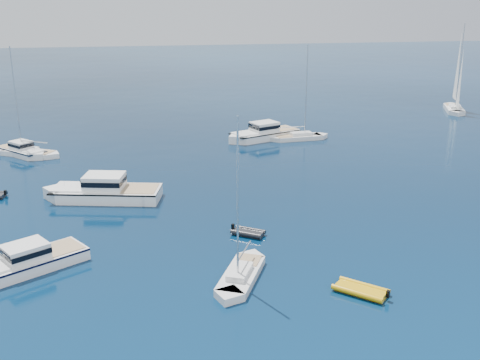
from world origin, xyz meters
name	(u,v)px	position (x,y,z in m)	size (l,w,h in m)	color
ground	(389,330)	(0.00, 0.00, 0.00)	(400.00, 400.00, 0.00)	navy
motor_cruiser_left	(25,271)	(-22.39, 11.80, 0.00)	(2.99, 9.77, 2.57)	white
motor_cruiser_centre	(103,199)	(-17.53, 26.20, 0.00)	(3.73, 12.19, 3.20)	white
motor_cruiser_distant	(263,139)	(2.88, 47.05, 0.00)	(3.48, 11.38, 2.99)	white
motor_cruiser_horizon	(23,155)	(-27.90, 44.33, 0.00)	(2.59, 8.46, 2.22)	white
sailboat_fore	(241,279)	(-7.44, 7.77, 0.00)	(2.14, 8.24, 12.11)	silver
sailboat_centre	(299,139)	(7.61, 45.91, 0.00)	(2.31, 8.90, 13.08)	silver
sailboat_far_l	(29,155)	(-27.18, 44.06, 0.00)	(2.40, 9.25, 13.60)	white
sailboat_sails_far	(454,111)	(38.96, 60.42, 0.00)	(2.64, 10.17, 14.95)	white
tender_yellow	(360,293)	(-0.03, 4.41, 0.00)	(2.02, 3.69, 0.95)	#D59D0C
tender_grey_near	(248,235)	(-5.46, 15.19, 0.00)	(1.61, 2.78, 0.95)	black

